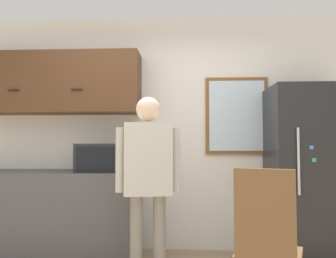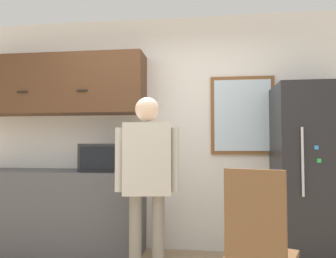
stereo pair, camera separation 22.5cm
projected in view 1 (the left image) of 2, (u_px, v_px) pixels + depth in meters
The scene contains 8 objects.
back_wall at pixel (160, 132), 3.84m from camera, with size 6.00×0.06×2.70m.
counter at pixel (45, 214), 3.52m from camera, with size 1.99×0.63×0.91m.
upper_cabinets at pixel (52, 84), 3.71m from camera, with size 1.99×0.40×0.68m.
microwave at pixel (104, 158), 3.47m from camera, with size 0.54×0.39×0.30m.
person at pixel (148, 169), 2.87m from camera, with size 0.56×0.28×1.62m.
refrigerator at pixel (309, 173), 3.38m from camera, with size 0.79×0.67×1.80m.
chair at pixel (267, 242), 2.12m from camera, with size 0.53×0.53×1.05m.
window at pixel (237, 116), 3.76m from camera, with size 0.71×0.05×0.89m.
Camera 1 is at (0.29, -2.05, 1.20)m, focal length 35.00 mm.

